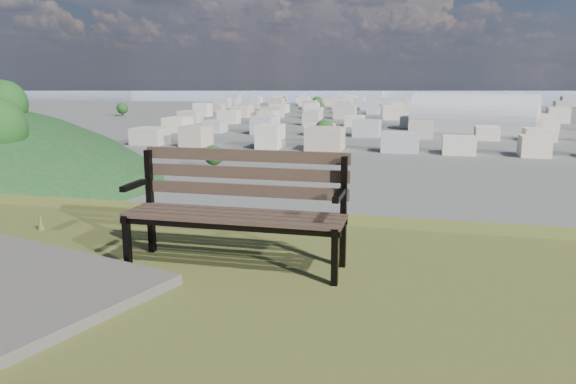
# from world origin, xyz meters

# --- Properties ---
(park_bench) EXTENTS (1.99, 0.65, 1.04)m
(park_bench) POSITION_xyz_m (-1.33, 2.44, 25.59)
(park_bench) COLOR #4A3A2A
(park_bench) RESTS_ON hilltop_mesa
(arena) EXTENTS (61.79, 37.05, 24.37)m
(arena) POSITION_xyz_m (21.74, 285.50, 5.74)
(arena) COLOR beige
(arena) RESTS_ON ground
(city_blocks) EXTENTS (395.00, 361.00, 7.00)m
(city_blocks) POSITION_xyz_m (0.00, 394.44, 3.50)
(city_blocks) COLOR beige
(city_blocks) RESTS_ON ground
(city_trees) EXTENTS (406.52, 387.20, 9.98)m
(city_trees) POSITION_xyz_m (-26.39, 319.00, 4.83)
(city_trees) COLOR black
(city_trees) RESTS_ON ground
(bay_water) EXTENTS (2400.00, 700.00, 0.12)m
(bay_water) POSITION_xyz_m (0.00, 900.00, 0.00)
(bay_water) COLOR #8691AB
(bay_water) RESTS_ON ground
(far_hills) EXTENTS (2050.00, 340.00, 60.00)m
(far_hills) POSITION_xyz_m (-60.92, 1402.93, 25.47)
(far_hills) COLOR #9AACBF
(far_hills) RESTS_ON ground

